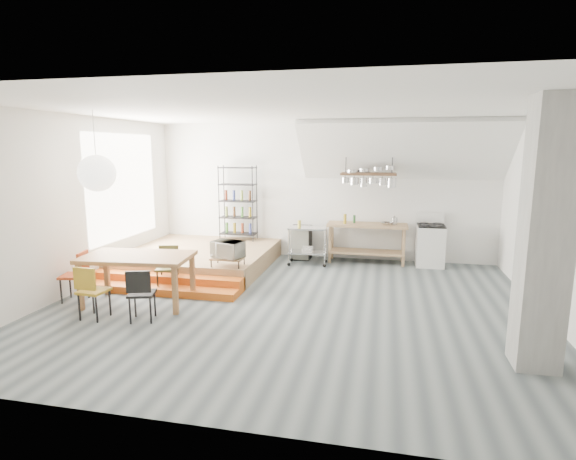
% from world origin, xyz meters
% --- Properties ---
extents(floor, '(8.00, 8.00, 0.00)m').
position_xyz_m(floor, '(0.00, 0.00, 0.00)').
color(floor, '#4B5357').
rests_on(floor, ground).
extents(wall_back, '(8.00, 0.04, 3.20)m').
position_xyz_m(wall_back, '(0.00, 3.50, 1.60)').
color(wall_back, silver).
rests_on(wall_back, ground).
extents(wall_left, '(0.04, 7.00, 3.20)m').
position_xyz_m(wall_left, '(-4.00, 0.00, 1.60)').
color(wall_left, silver).
rests_on(wall_left, ground).
extents(wall_right, '(0.04, 7.00, 3.20)m').
position_xyz_m(wall_right, '(4.00, 0.00, 1.60)').
color(wall_right, silver).
rests_on(wall_right, ground).
extents(ceiling, '(8.00, 7.00, 0.02)m').
position_xyz_m(ceiling, '(0.00, 0.00, 3.20)').
color(ceiling, white).
rests_on(ceiling, wall_back).
extents(slope_ceiling, '(4.40, 1.44, 1.32)m').
position_xyz_m(slope_ceiling, '(1.80, 2.90, 2.55)').
color(slope_ceiling, white).
rests_on(slope_ceiling, wall_back).
extents(window_pane, '(0.02, 2.50, 2.20)m').
position_xyz_m(window_pane, '(-3.98, 1.50, 1.80)').
color(window_pane, white).
rests_on(window_pane, wall_left).
extents(platform, '(3.00, 3.00, 0.40)m').
position_xyz_m(platform, '(-2.50, 2.00, 0.20)').
color(platform, '#99734C').
rests_on(platform, ground).
extents(step_lower, '(3.00, 0.35, 0.13)m').
position_xyz_m(step_lower, '(-2.50, 0.05, 0.07)').
color(step_lower, '#D15D18').
rests_on(step_lower, ground).
extents(step_upper, '(3.00, 0.35, 0.27)m').
position_xyz_m(step_upper, '(-2.50, 0.40, 0.13)').
color(step_upper, '#D15D18').
rests_on(step_upper, ground).
extents(concrete_column, '(0.50, 0.50, 3.20)m').
position_xyz_m(concrete_column, '(3.30, -1.50, 1.60)').
color(concrete_column, gray).
rests_on(concrete_column, ground).
extents(kitchen_counter, '(1.80, 0.60, 0.91)m').
position_xyz_m(kitchen_counter, '(1.10, 3.15, 0.63)').
color(kitchen_counter, '#99734C').
rests_on(kitchen_counter, ground).
extents(stove, '(0.60, 0.60, 1.18)m').
position_xyz_m(stove, '(2.50, 3.16, 0.48)').
color(stove, white).
rests_on(stove, ground).
extents(pot_rack, '(1.20, 0.50, 1.43)m').
position_xyz_m(pot_rack, '(1.13, 2.92, 1.98)').
color(pot_rack, '#432B1B').
rests_on(pot_rack, ceiling).
extents(wire_shelving, '(0.88, 0.38, 1.80)m').
position_xyz_m(wire_shelving, '(-2.00, 3.20, 1.33)').
color(wire_shelving, black).
rests_on(wire_shelving, platform).
extents(microwave_shelf, '(0.60, 0.40, 0.16)m').
position_xyz_m(microwave_shelf, '(-1.40, 0.75, 0.55)').
color(microwave_shelf, '#99734C').
rests_on(microwave_shelf, platform).
extents(paper_lantern, '(0.60, 0.60, 0.60)m').
position_xyz_m(paper_lantern, '(-3.14, -0.55, 2.20)').
color(paper_lantern, white).
rests_on(paper_lantern, ceiling).
extents(dining_table, '(1.86, 1.16, 0.84)m').
position_xyz_m(dining_table, '(-2.54, -0.50, 0.75)').
color(dining_table, '#936035').
rests_on(dining_table, ground).
extents(chair_mustard, '(0.41, 0.41, 0.85)m').
position_xyz_m(chair_mustard, '(-2.87, -1.32, 0.51)').
color(chair_mustard, gold).
rests_on(chair_mustard, ground).
extents(chair_black, '(0.47, 0.47, 0.83)m').
position_xyz_m(chair_black, '(-2.07, -1.24, 0.49)').
color(chair_black, black).
rests_on(chair_black, ground).
extents(chair_olive, '(0.46, 0.46, 0.82)m').
position_xyz_m(chair_olive, '(-2.41, 0.31, 0.49)').
color(chair_olive, brown).
rests_on(chair_olive, ground).
extents(chair_red, '(0.47, 0.47, 0.87)m').
position_xyz_m(chair_red, '(-3.63, -0.59, 0.52)').
color(chair_red, '#AB3B18').
rests_on(chair_red, ground).
extents(rolling_cart, '(0.90, 0.55, 0.86)m').
position_xyz_m(rolling_cart, '(-0.20, 2.70, 0.56)').
color(rolling_cart, silver).
rests_on(rolling_cart, ground).
extents(mini_fridge, '(0.46, 0.46, 0.79)m').
position_xyz_m(mini_fridge, '(-0.44, 3.20, 0.39)').
color(mini_fridge, black).
rests_on(mini_fridge, ground).
extents(microwave, '(0.65, 0.53, 0.32)m').
position_xyz_m(microwave, '(-1.40, 0.75, 0.72)').
color(microwave, beige).
rests_on(microwave, microwave_shelf).
extents(bowl, '(0.25, 0.25, 0.06)m').
position_xyz_m(bowl, '(1.52, 3.10, 0.94)').
color(bowl, silver).
rests_on(bowl, kitchen_counter).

